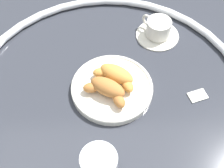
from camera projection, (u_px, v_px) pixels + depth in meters
The scene contains 8 objects.
ground_plane at pixel (108, 96), 0.85m from camera, with size 2.20×2.20×0.00m, color #2D3038.
table_chrome_rim at pixel (108, 94), 0.84m from camera, with size 0.80×0.80×0.02m, color silver.
pastry_plate at pixel (112, 88), 0.85m from camera, with size 0.23×0.23×0.02m.
croissant_large at pixel (116, 75), 0.84m from camera, with size 0.12×0.11×0.04m.
croissant_small at pixel (107, 90), 0.81m from camera, with size 0.12×0.11×0.04m.
coffee_cup_near at pixel (158, 30), 0.96m from camera, with size 0.14×0.14×0.06m.
juice_glass_left at pixel (99, 167), 0.63m from camera, with size 0.08×0.08×0.14m.
sugar_packet at pixel (198, 95), 0.84m from camera, with size 0.05×0.03×0.01m, color white.
Camera 1 is at (0.01, 0.47, 0.71)m, focal length 49.39 mm.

